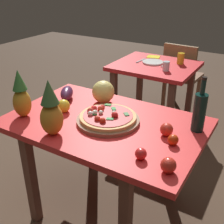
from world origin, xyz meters
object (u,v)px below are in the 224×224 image
at_px(dinner_plate, 153,62).
at_px(drinking_glass_water, 166,66).
at_px(eggplant, 67,93).
at_px(tomato_at_corner, 141,154).
at_px(pizza, 107,116).
at_px(pineapple_left, 21,96).
at_px(tomato_near_board, 167,129).
at_px(napkin_folded, 153,57).
at_px(melon, 103,92).
at_px(tomato_by_bottle, 173,140).
at_px(knife_utensil, 165,65).
at_px(fork_utensil, 141,61).
at_px(wine_bottle, 199,111).
at_px(pineapple_right, 51,111).
at_px(tomato_beside_pepper, 168,165).
at_px(drinking_glass_juice, 181,58).
at_px(display_table, 105,133).
at_px(dining_chair, 181,73).
at_px(background_table, 154,76).
at_px(bell_pepper, 64,106).

bearing_deg(dinner_plate, drinking_glass_water, -38.69).
distance_m(eggplant, tomato_at_corner, 0.91).
distance_m(pizza, pineapple_left, 0.57).
relative_size(tomato_near_board, napkin_folded, 0.55).
height_order(melon, tomato_by_bottle, melon).
bearing_deg(knife_utensil, fork_utensil, -176.31).
xyz_separation_m(wine_bottle, tomato_by_bottle, (-0.07, -0.23, -0.10)).
relative_size(pineapple_right, drinking_glass_water, 3.75).
distance_m(tomato_beside_pepper, drinking_glass_juice, 1.83).
bearing_deg(display_table, fork_utensil, 106.38).
bearing_deg(fork_utensil, tomato_at_corner, -59.93).
distance_m(wine_bottle, pineapple_right, 0.87).
bearing_deg(tomato_at_corner, pizza, 145.50).
xyz_separation_m(drinking_glass_water, knife_utensil, (-0.07, 0.17, -0.04)).
bearing_deg(drinking_glass_juice, pizza, -89.45).
distance_m(eggplant, dinner_plate, 1.21).
relative_size(dining_chair, fork_utensil, 4.72).
xyz_separation_m(background_table, tomato_by_bottle, (0.69, -1.36, 0.16)).
bearing_deg(fork_utensil, drinking_glass_juice, 20.96).
bearing_deg(melon, pineapple_right, -91.07).
bearing_deg(tomato_beside_pepper, napkin_folded, 115.60).
xyz_separation_m(drinking_glass_juice, knife_utensil, (-0.12, -0.12, -0.05)).
height_order(bell_pepper, eggplant, same).
bearing_deg(tomato_beside_pepper, display_table, 152.62).
distance_m(pineapple_right, bell_pepper, 0.32).
bearing_deg(drinking_glass_water, tomato_near_board, -68.44).
xyz_separation_m(display_table, background_table, (-0.22, 1.32, -0.04)).
bearing_deg(drinking_glass_juice, tomato_by_bottle, -72.67).
relative_size(dining_chair, wine_bottle, 2.49).
xyz_separation_m(display_table, bell_pepper, (-0.31, -0.03, 0.13)).
distance_m(display_table, tomato_at_corner, 0.47).
distance_m(melon, dinner_plate, 1.11).
bearing_deg(dinner_plate, tomato_at_corner, -68.27).
height_order(tomato_near_board, napkin_folded, tomato_near_board).
xyz_separation_m(pizza, bell_pepper, (-0.33, -0.03, 0.00)).
xyz_separation_m(background_table, tomato_near_board, (0.62, -1.28, 0.17)).
xyz_separation_m(tomato_by_bottle, dinner_plate, (-0.73, 1.39, -0.02)).
distance_m(eggplant, drinking_glass_water, 1.10).
bearing_deg(wine_bottle, pineapple_right, -146.10).
relative_size(melon, drinking_glass_juice, 1.45).
relative_size(background_table, tomato_near_board, 10.64).
bearing_deg(tomato_beside_pepper, wine_bottle, 89.47).
height_order(tomato_beside_pepper, fork_utensil, tomato_beside_pepper).
bearing_deg(pineapple_left, melon, 54.34).
xyz_separation_m(tomato_beside_pepper, tomato_by_bottle, (-0.06, 0.24, -0.01)).
bearing_deg(pizza, dining_chair, 93.84).
height_order(wine_bottle, eggplant, wine_bottle).
bearing_deg(pizza, tomato_at_corner, -34.50).
height_order(background_table, tomato_beside_pepper, tomato_beside_pepper).
bearing_deg(drinking_glass_water, tomato_by_bottle, -66.88).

